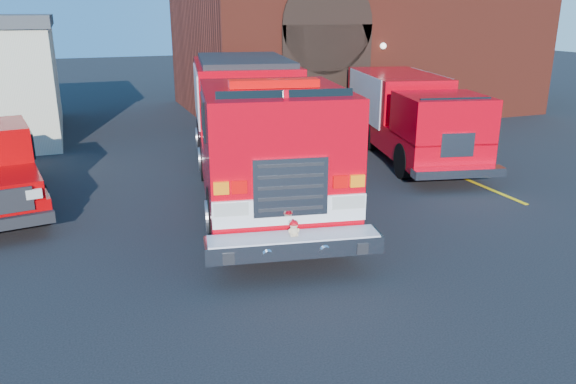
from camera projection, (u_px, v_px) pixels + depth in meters
name	position (u px, v px, depth m)	size (l,w,h in m)	color
ground	(268.00, 234.00, 11.84)	(100.00, 100.00, 0.00)	black
parking_stripe_near	(486.00, 187.00, 14.95)	(0.12, 3.00, 0.01)	yellow
parking_stripe_mid	(421.00, 161.00, 17.61)	(0.12, 3.00, 0.01)	yellow
parking_stripe_far	(374.00, 141.00, 20.27)	(0.12, 3.00, 0.01)	yellow
fire_station	(351.00, 16.00, 26.01)	(15.20, 10.20, 8.45)	maroon
fire_engine	(255.00, 127.00, 14.31)	(4.81, 10.84, 3.23)	black
secondary_truck	(409.00, 113.00, 17.95)	(4.02, 8.00, 2.49)	black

